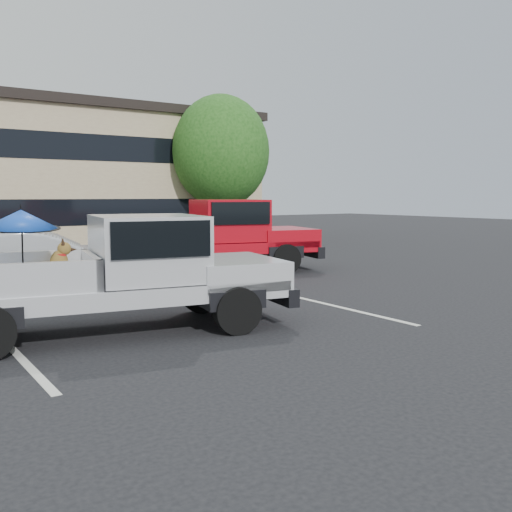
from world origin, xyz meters
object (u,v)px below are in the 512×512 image
at_px(silver_pickup, 134,266).
at_px(tree_back, 98,155).
at_px(tree_right, 221,151).
at_px(silver_sedan, 40,262).
at_px(red_pickup, 223,233).

bearing_deg(silver_pickup, tree_back, 82.92).
relative_size(tree_right, silver_sedan, 1.56).
bearing_deg(tree_right, silver_pickup, -125.64).
height_order(silver_pickup, red_pickup, red_pickup).
distance_m(tree_right, silver_sedan, 14.54).
relative_size(tree_right, tree_back, 0.95).
bearing_deg(tree_back, silver_pickup, -107.79).
bearing_deg(red_pickup, tree_back, 95.85).
bearing_deg(tree_back, red_pickup, -97.45).
distance_m(silver_pickup, red_pickup, 7.23).
relative_size(silver_pickup, red_pickup, 0.90).
bearing_deg(silver_pickup, tree_right, 65.07).
xyz_separation_m(tree_right, tree_back, (-3.00, 8.00, 0.20)).
relative_size(tree_right, silver_pickup, 1.14).
distance_m(tree_right, silver_pickup, 17.59).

